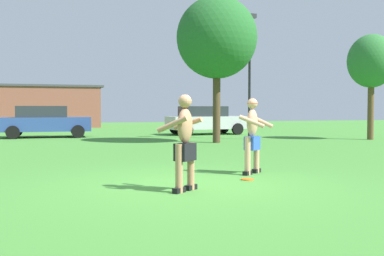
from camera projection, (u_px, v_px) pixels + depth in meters
ground_plane at (191, 186)px, 8.50m from camera, size 80.00×80.00×0.00m
player_with_cap at (252, 132)px, 10.03m from camera, size 0.85×0.68×1.68m
player_in_black at (185, 140)px, 7.91m from camera, size 0.84×0.75×1.69m
frisbee at (247, 179)px, 9.22m from camera, size 0.26×0.26×0.03m
car_blue_near_post at (45, 121)px, 22.86m from camera, size 4.34×2.11×1.58m
car_silver_mid_lot at (205, 120)px, 25.47m from camera, size 4.42×2.28×1.58m
lamp_post at (250, 63)px, 21.44m from camera, size 0.60×0.24×5.90m
outbuilding_behind_lot at (16, 106)px, 34.79m from camera, size 12.83×4.48×3.24m
tree_left_field at (371, 62)px, 21.13m from camera, size 2.20×2.20×4.90m
tree_right_field at (217, 38)px, 19.15m from camera, size 3.39×3.39×6.16m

